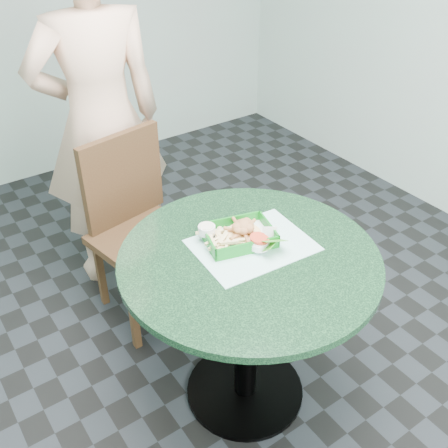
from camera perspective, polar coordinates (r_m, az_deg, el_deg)
floor at (r=2.47m, az=2.27°, el=-17.65°), size 4.00×5.00×0.02m
cafe_table at (r=2.05m, az=2.63°, el=-7.63°), size 0.97×0.97×0.75m
dining_chair at (r=2.59m, az=-9.53°, el=0.72°), size 0.44×0.44×0.93m
diner_person at (r=2.63m, az=-13.83°, el=14.38°), size 0.85×0.61×2.18m
placemat at (r=1.98m, az=3.09°, el=-2.76°), size 0.45×0.35×0.00m
food_basket at (r=1.99m, az=1.62°, el=-1.96°), size 0.25×0.19×0.05m
crab_sandwich at (r=1.98m, az=2.06°, el=-0.98°), size 0.13×0.13×0.08m
fries_pile at (r=1.95m, az=-0.27°, el=-2.09°), size 0.16×0.16×0.05m
sauce_ramekin at (r=1.95m, az=-1.84°, el=-1.58°), size 0.07×0.07×0.04m
garnish_cup at (r=1.95m, az=4.51°, el=-2.08°), size 0.11×0.11×0.04m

